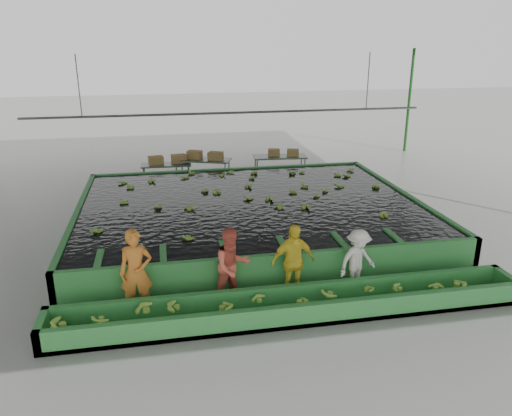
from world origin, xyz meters
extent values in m
plane|color=gray|center=(0.00, 0.00, 0.00)|extent=(80.00, 80.00, 0.00)
cube|color=#9EA0A1|center=(0.00, 0.00, 5.00)|extent=(20.00, 22.00, 0.04)
cube|color=black|center=(0.00, 1.50, 0.85)|extent=(9.70, 7.70, 0.00)
cylinder|color=#59605B|center=(0.00, 5.00, 3.00)|extent=(0.08, 0.08, 14.00)
cylinder|color=#59605B|center=(-5.00, 5.00, 4.00)|extent=(0.04, 0.04, 2.00)
cylinder|color=#59605B|center=(5.00, 5.00, 4.00)|extent=(0.04, 0.04, 2.00)
imported|color=orange|center=(-3.16, -2.80, 0.92)|extent=(0.68, 0.46, 1.85)
imported|color=#D15642|center=(-1.16, -2.80, 0.87)|extent=(1.00, 0.88, 1.73)
imported|color=yellow|center=(0.18, -2.80, 0.86)|extent=(1.06, 0.54, 1.73)
imported|color=silver|center=(1.69, -2.80, 0.75)|extent=(1.09, 0.83, 1.49)
camera|label=1|loc=(-2.51, -12.39, 5.52)|focal=35.00mm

